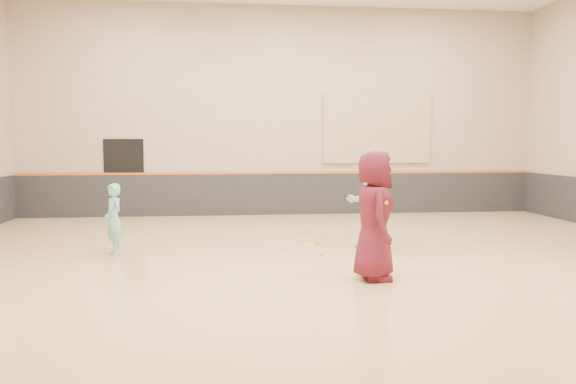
{
  "coord_description": "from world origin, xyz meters",
  "views": [
    {
      "loc": [
        -1.65,
        -10.23,
        2.09
      ],
      "look_at": [
        -0.47,
        0.4,
        1.15
      ],
      "focal_mm": 35.0,
      "sensor_mm": 36.0,
      "label": 1
    }
  ],
  "objects": [
    {
      "name": "accent_stripe",
      "position": [
        0.0,
        5.96,
        1.22
      ],
      "size": [
        14.9,
        0.03,
        0.06
      ],
      "primitive_type": "cube",
      "color": "#D85914",
      "rests_on": "wall_back"
    },
    {
      "name": "ball_in_hand",
      "position": [
        0.7,
        -2.21,
        1.2
      ],
      "size": [
        0.07,
        0.07,
        0.07
      ],
      "primitive_type": "sphere",
      "color": "#C2DB32",
      "rests_on": "young_man"
    },
    {
      "name": "room",
      "position": [
        0.0,
        0.0,
        0.81
      ],
      "size": [
        15.04,
        12.04,
        6.22
      ],
      "color": "tan",
      "rests_on": "ground"
    },
    {
      "name": "acoustic_panel",
      "position": [
        2.8,
        5.95,
        2.5
      ],
      "size": [
        3.2,
        0.08,
        2.0
      ],
      "primitive_type": "cube",
      "color": "tan",
      "rests_on": "wall_back"
    },
    {
      "name": "wainscot_back",
      "position": [
        0.0,
        5.97,
        0.6
      ],
      "size": [
        14.9,
        0.04,
        1.2
      ],
      "primitive_type": "cube",
      "color": "#232326",
      "rests_on": "floor"
    },
    {
      "name": "girl",
      "position": [
        -3.73,
        0.39,
        0.67
      ],
      "size": [
        0.53,
        0.58,
        1.34
      ],
      "primitive_type": "imported",
      "rotation": [
        0.0,
        0.0,
        -1.01
      ],
      "color": "#7FDDD7",
      "rests_on": "floor"
    },
    {
      "name": "ball_under_racket",
      "position": [
        0.11,
        -0.09,
        0.03
      ],
      "size": [
        0.07,
        0.07,
        0.07
      ],
      "primitive_type": "sphere",
      "color": "#D8E936",
      "rests_on": "floor"
    },
    {
      "name": "ball_beside_spare",
      "position": [
        -1.77,
        3.42,
        0.03
      ],
      "size": [
        0.07,
        0.07,
        0.07
      ],
      "primitive_type": "sphere",
      "color": "#B8D230",
      "rests_on": "floor"
    },
    {
      "name": "held_racket",
      "position": [
        1.32,
        0.32,
        0.61
      ],
      "size": [
        0.34,
        0.34,
        0.6
      ],
      "primitive_type": null,
      "color": "#A4C42B",
      "rests_on": "instructor"
    },
    {
      "name": "doorway",
      "position": [
        -4.5,
        5.98,
        1.1
      ],
      "size": [
        1.1,
        0.05,
        2.2
      ],
      "primitive_type": "cube",
      "color": "black",
      "rests_on": "floor"
    },
    {
      "name": "instructor",
      "position": [
        1.16,
        0.62,
        0.92
      ],
      "size": [
        0.98,
        0.81,
        1.83
      ],
      "primitive_type": "imported",
      "rotation": [
        0.0,
        0.0,
        3.28
      ],
      "color": "#8FABDD",
      "rests_on": "floor"
    },
    {
      "name": "spare_racket",
      "position": [
        0.03,
        1.29,
        0.05
      ],
      "size": [
        0.74,
        0.74,
        0.1
      ],
      "primitive_type": null,
      "color": "yellow",
      "rests_on": "floor"
    },
    {
      "name": "young_man",
      "position": [
        0.59,
        -1.96,
        0.98
      ],
      "size": [
        0.67,
        0.99,
        1.97
      ],
      "primitive_type": "imported",
      "rotation": [
        0.0,
        0.0,
        1.52
      ],
      "color": "#5A1523",
      "rests_on": "floor"
    }
  ]
}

